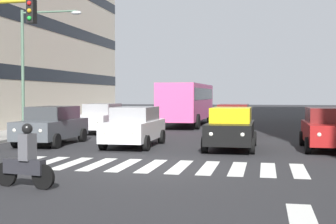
% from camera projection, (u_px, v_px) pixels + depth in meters
% --- Properties ---
extents(ground_plane, '(180.00, 180.00, 0.00)m').
position_uv_depth(ground_plane, '(152.00, 166.00, 14.80)').
color(ground_plane, '#262628').
extents(crosswalk_markings, '(9.45, 2.80, 0.01)m').
position_uv_depth(crosswalk_markings, '(152.00, 166.00, 14.80)').
color(crosswalk_markings, silver).
rests_on(crosswalk_markings, ground_plane).
extents(lane_arrow_0, '(0.50, 2.20, 0.01)m').
position_uv_depth(lane_arrow_0, '(302.00, 218.00, 8.56)').
color(lane_arrow_0, silver).
rests_on(lane_arrow_0, ground_plane).
extents(car_0, '(2.02, 4.44, 1.72)m').
position_uv_depth(car_0, '(328.00, 128.00, 19.09)').
color(car_0, maroon).
rests_on(car_0, ground_plane).
extents(car_1, '(2.02, 4.44, 1.72)m').
position_uv_depth(car_1, '(231.00, 128.00, 19.34)').
color(car_1, black).
rests_on(car_1, ground_plane).
extents(car_2, '(2.02, 4.44, 1.72)m').
position_uv_depth(car_2, '(134.00, 126.00, 20.33)').
color(car_2, silver).
rests_on(car_2, ground_plane).
extents(car_3, '(2.02, 4.44, 1.72)m').
position_uv_depth(car_3, '(52.00, 125.00, 21.14)').
color(car_3, '#474C51').
rests_on(car_3, ground_plane).
extents(car_row2_0, '(2.02, 4.44, 1.72)m').
position_uv_depth(car_row2_0, '(233.00, 120.00, 25.72)').
color(car_row2_0, maroon).
rests_on(car_row2_0, ground_plane).
extents(car_row2_1, '(2.02, 4.44, 1.72)m').
position_uv_depth(car_row2_1, '(102.00, 118.00, 27.53)').
color(car_row2_1, silver).
rests_on(car_row2_1, ground_plane).
extents(bus_behind_traffic, '(2.78, 10.50, 3.00)m').
position_uv_depth(bus_behind_traffic, '(187.00, 100.00, 34.08)').
color(bus_behind_traffic, '#DB5193').
rests_on(bus_behind_traffic, ground_plane).
extents(motorcycle_with_rider, '(1.69, 0.43, 1.57)m').
position_uv_depth(motorcycle_with_rider, '(25.00, 161.00, 11.31)').
color(motorcycle_with_rider, black).
rests_on(motorcycle_with_rider, ground_plane).
extents(street_lamp_right, '(3.38, 0.28, 6.52)m').
position_uv_depth(street_lamp_right, '(33.00, 57.00, 24.37)').
color(street_lamp_right, '#4C6B56').
rests_on(street_lamp_right, sidewalk_right).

